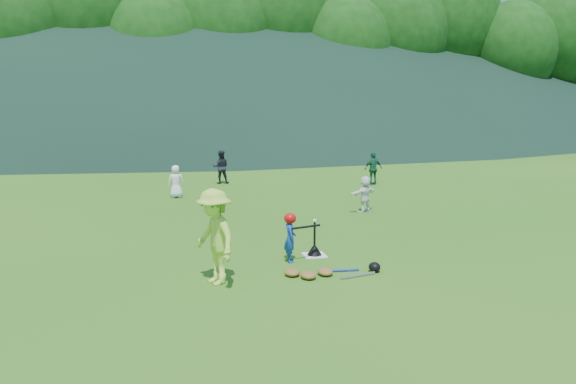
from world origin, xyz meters
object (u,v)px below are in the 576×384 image
at_px(batter_child, 290,238).
at_px(fielder_c, 373,169).
at_px(fielder_b, 221,167).
at_px(adult_coach, 215,237).
at_px(fielder_a, 176,181).
at_px(home_plate, 314,255).
at_px(fielder_d, 365,194).
at_px(equipment_pile, 326,272).
at_px(batting_tee, 314,250).

relative_size(batter_child, fielder_c, 0.80).
xyz_separation_m(fielder_b, fielder_c, (5.37, -1.55, -0.02)).
bearing_deg(adult_coach, fielder_a, 160.35).
relative_size(home_plate, fielder_c, 0.38).
height_order(fielder_d, equipment_pile, fielder_d).
height_order(fielder_c, fielder_d, fielder_c).
relative_size(adult_coach, batting_tee, 2.47).
xyz_separation_m(fielder_a, fielder_c, (7.06, 1.01, 0.08)).
bearing_deg(fielder_a, home_plate, 107.22).
height_order(batter_child, equipment_pile, batter_child).
xyz_separation_m(adult_coach, fielder_b, (1.23, 11.09, -0.23)).
relative_size(fielder_d, batting_tee, 1.50).
bearing_deg(fielder_a, fielder_d, 143.92).
relative_size(batter_child, equipment_pile, 0.53).
bearing_deg(equipment_pile, fielder_d, 62.78).
bearing_deg(adult_coach, equipment_pile, 67.20).
bearing_deg(batter_child, fielder_c, -26.14).
height_order(fielder_c, equipment_pile, fielder_c).
relative_size(batter_child, fielder_b, 0.78).
height_order(fielder_a, fielder_d, fielder_a).
xyz_separation_m(batter_child, fielder_c, (5.03, 8.57, 0.12)).
xyz_separation_m(fielder_c, fielder_d, (-1.95, -4.41, -0.09)).
height_order(batter_child, fielder_b, fielder_b).
relative_size(batter_child, adult_coach, 0.57).
relative_size(fielder_b, batting_tee, 1.81).
height_order(fielder_d, batting_tee, fielder_d).
bearing_deg(adult_coach, fielder_d, 115.11).
height_order(fielder_a, fielder_c, fielder_c).
bearing_deg(adult_coach, fielder_b, 150.93).
distance_m(fielder_a, fielder_b, 3.07).
xyz_separation_m(adult_coach, batting_tee, (2.14, 1.26, -0.71)).
height_order(home_plate, fielder_c, fielder_c).
height_order(home_plate, fielder_a, fielder_a).
bearing_deg(fielder_c, batter_child, 50.28).
relative_size(batter_child, fielder_d, 0.94).
bearing_deg(fielder_a, adult_coach, 90.63).
xyz_separation_m(adult_coach, fielder_a, (-0.46, 8.53, -0.32)).
bearing_deg(fielder_c, fielder_a, -1.12).
distance_m(home_plate, equipment_pile, 1.27).
bearing_deg(fielder_b, batting_tee, 101.42).
bearing_deg(batting_tee, fielder_d, 57.05).
bearing_deg(fielder_b, equipment_pile, 100.14).
relative_size(fielder_c, equipment_pile, 0.67).
distance_m(batter_child, adult_coach, 1.87).
relative_size(batting_tee, equipment_pile, 0.38).
height_order(batting_tee, equipment_pile, batting_tee).
distance_m(batter_child, batting_tee, 0.74).
bearing_deg(batting_tee, batter_child, -153.29).
bearing_deg(batter_child, fielder_d, -32.29).
xyz_separation_m(fielder_a, fielder_d, (5.11, -3.40, -0.01)).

